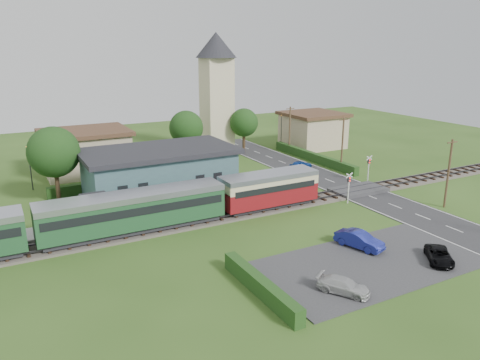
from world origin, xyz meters
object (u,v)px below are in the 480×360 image
station_building (159,172)px  pedestrian_far (102,216)px  crossing_signal_near (349,183)px  car_park_blue (359,240)px  equipment_hut (95,209)px  house_east (313,129)px  pedestrian_near (239,188)px  car_park_silver (343,286)px  house_west (86,151)px  church_tower (217,84)px  crossing_signal_far (369,165)px  car_on_road (301,165)px  train (96,217)px  car_park_dark (439,255)px

station_building → pedestrian_far: size_ratio=9.52×
crossing_signal_near → car_park_blue: bearing=-126.3°
equipment_hut → car_park_blue: bearing=-39.7°
house_east → pedestrian_near: 29.73m
car_park_silver → pedestrian_far: size_ratio=2.11×
house_west → car_park_silver: (8.86, -39.50, -2.20)m
church_tower → crossing_signal_far: bearing=-70.0°
car_on_road → train: bearing=106.1°
station_building → car_on_road: station_building is taller
equipment_hut → station_building: station_building is taller
house_west → car_park_silver: house_west is taller
car_park_blue → car_park_silver: 7.71m
car_on_road → pedestrian_far: pedestrian_far is taller
crossing_signal_far → car_park_silver: (-19.74, -18.89, -1.55)m
house_east → pedestrian_far: size_ratio=5.23×
pedestrian_far → car_park_silver: bearing=-148.0°
equipment_hut → car_park_dark: bearing=-42.5°
church_tower → crossing_signal_far: church_tower is taller
house_east → crossing_signal_near: size_ratio=2.69×
church_tower → car_park_blue: size_ratio=4.36×
train → pedestrian_near: bearing=13.0°
car_park_silver → pedestrian_far: (-11.49, 18.90, 0.70)m
crossing_signal_far → pedestrian_far: bearing=180.0°
house_east → pedestrian_near: (-23.25, -18.48, -1.38)m
car_park_silver → house_west: bearing=69.8°
car_park_dark → pedestrian_near: 20.91m
train → house_west: bearing=81.2°
house_west → car_on_road: house_west is taller
car_on_road → pedestrian_far: (-27.78, -8.88, 0.70)m
crossing_signal_far → car_on_road: crossing_signal_far is taller
crossing_signal_near → house_east: bearing=60.9°
station_building → pedestrian_far: station_building is taller
pedestrian_near → car_on_road: bearing=-139.2°
train → car_on_road: size_ratio=13.71×
crossing_signal_far → pedestrian_far: (-31.22, 0.01, -0.85)m
train → car_on_road: bearing=21.5°
station_building → car_park_dark: bearing=-62.3°
house_west → crossing_signal_far: house_west is taller
crossing_signal_far → pedestrian_near: bearing=176.2°
crossing_signal_near → pedestrian_far: (-24.02, 4.81, -0.85)m
car_park_blue → pedestrian_near: 15.33m
crossing_signal_far → pedestrian_far: crossing_signal_far is taller
car_park_dark → pedestrian_near: (-6.54, 19.84, 0.84)m
equipment_hut → car_park_silver: equipment_hut is taller
car_park_blue → pedestrian_far: pedestrian_far is taller
church_tower → car_on_road: (5.16, -14.71, -9.64)m
church_tower → pedestrian_near: bearing=-110.1°
crossing_signal_near → car_park_dark: crossing_signal_near is taller
equipment_hut → car_on_road: size_ratio=0.81×
train → pedestrian_far: bearing=68.9°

